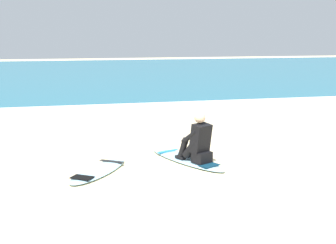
# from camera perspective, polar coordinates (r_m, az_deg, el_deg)

# --- Properties ---
(ground_plane) EXTENTS (80.00, 80.00, 0.00)m
(ground_plane) POSITION_cam_1_polar(r_m,az_deg,el_deg) (8.52, 2.13, -5.70)
(ground_plane) COLOR beige
(sea) EXTENTS (80.00, 28.00, 0.10)m
(sea) POSITION_cam_1_polar(r_m,az_deg,el_deg) (28.81, -9.11, 5.96)
(sea) COLOR teal
(sea) RESTS_ON ground
(breaking_foam) EXTENTS (80.00, 0.90, 0.11)m
(breaking_foam) POSITION_cam_1_polar(r_m,az_deg,el_deg) (15.27, -5.02, 1.87)
(breaking_foam) COLOR white
(breaking_foam) RESTS_ON ground
(surfboard_main) EXTENTS (1.31, 2.15, 0.08)m
(surfboard_main) POSITION_cam_1_polar(r_m,az_deg,el_deg) (8.97, 2.27, -4.62)
(surfboard_main) COLOR #9ED1E5
(surfboard_main) RESTS_ON ground
(surfer_seated) EXTENTS (0.61, 0.77, 0.95)m
(surfer_seated) POSITION_cam_1_polar(r_m,az_deg,el_deg) (8.61, 3.68, -2.54)
(surfer_seated) COLOR black
(surfer_seated) RESTS_ON surfboard_main
(surfboard_spare_near) EXTENTS (1.43, 1.75, 0.08)m
(surfboard_spare_near) POSITION_cam_1_polar(r_m,az_deg,el_deg) (8.33, -8.59, -5.94)
(surfboard_spare_near) COLOR #9ED1E5
(surfboard_spare_near) RESTS_ON ground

